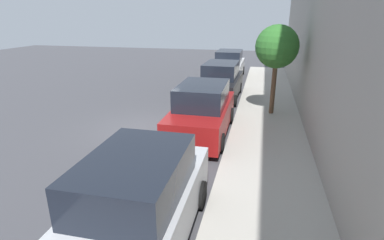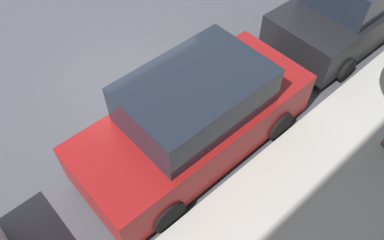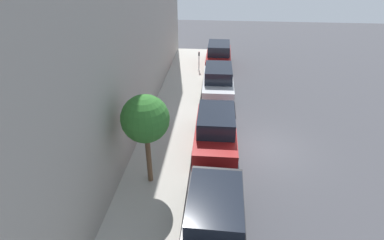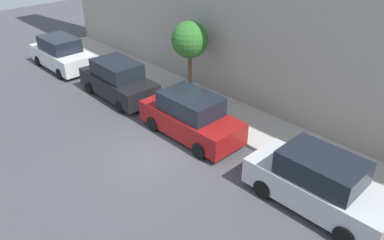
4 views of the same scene
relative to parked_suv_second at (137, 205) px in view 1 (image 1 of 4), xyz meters
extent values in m
plane|color=#424247|center=(-2.39, 6.07, -0.93)|extent=(60.00, 60.00, 0.00)
cube|color=#B2ADA3|center=(2.53, 6.07, -0.86)|extent=(2.84, 32.00, 0.15)
cube|color=#B7BABF|center=(0.00, 0.00, -0.23)|extent=(2.02, 4.82, 0.96)
cube|color=black|center=(0.00, 0.00, 0.65)|extent=(1.76, 2.62, 0.80)
cylinder|color=black|center=(-0.93, 1.49, -0.59)|extent=(0.22, 0.68, 0.68)
cylinder|color=black|center=(0.93, 1.49, -0.59)|extent=(0.22, 0.68, 0.68)
cube|color=maroon|center=(0.04, 6.17, -0.23)|extent=(1.99, 4.81, 0.96)
cube|color=black|center=(0.04, 6.17, 0.65)|extent=(1.74, 2.61, 0.80)
cylinder|color=black|center=(-0.89, 7.65, -0.59)|extent=(0.22, 0.68, 0.68)
cylinder|color=black|center=(0.97, 7.65, -0.59)|extent=(0.22, 0.68, 0.68)
cylinder|color=black|center=(-0.89, 4.68, -0.59)|extent=(0.22, 0.68, 0.68)
cylinder|color=black|center=(0.97, 4.68, -0.59)|extent=(0.22, 0.68, 0.68)
cube|color=black|center=(-0.03, 11.66, -0.23)|extent=(2.06, 4.84, 0.96)
cube|color=black|center=(-0.03, 11.66, 0.65)|extent=(1.78, 2.64, 0.80)
cylinder|color=black|center=(-0.96, 13.14, -0.63)|extent=(0.22, 0.60, 0.60)
cylinder|color=black|center=(0.90, 13.14, -0.63)|extent=(0.22, 0.60, 0.60)
cylinder|color=black|center=(-0.96, 10.17, -0.63)|extent=(0.22, 0.60, 0.60)
cylinder|color=black|center=(0.90, 10.17, -0.63)|extent=(0.22, 0.60, 0.60)
cube|color=silver|center=(-0.27, 17.58, -0.23)|extent=(1.97, 4.81, 0.96)
cube|color=black|center=(-0.27, 17.58, 0.65)|extent=(1.73, 2.61, 0.80)
cylinder|color=black|center=(-1.20, 19.07, -0.62)|extent=(0.22, 0.62, 0.62)
cylinder|color=black|center=(0.66, 19.07, -0.62)|extent=(0.22, 0.62, 0.62)
cylinder|color=black|center=(-1.20, 16.09, -0.62)|extent=(0.22, 0.62, 0.62)
cylinder|color=black|center=(0.66, 16.09, -0.62)|extent=(0.22, 0.62, 0.62)
cylinder|color=brown|center=(2.69, 9.05, 0.46)|extent=(0.21, 0.21, 2.48)
sphere|color=#2D6B28|center=(2.69, 9.05, 2.20)|extent=(1.85, 1.85, 1.85)
camera|label=1|loc=(2.16, -4.55, 3.48)|focal=28.00mm
camera|label=2|loc=(3.35, 3.14, 5.51)|focal=35.00mm
camera|label=3|loc=(0.09, 18.56, 7.75)|focal=28.00mm
camera|label=4|loc=(-9.66, -4.14, 7.86)|focal=35.00mm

